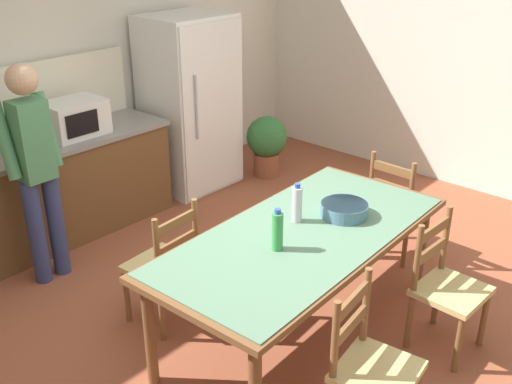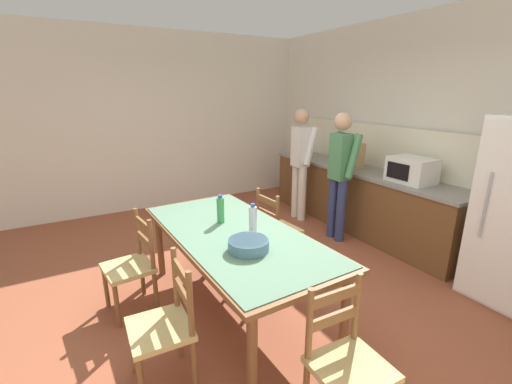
{
  "view_description": "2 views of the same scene",
  "coord_description": "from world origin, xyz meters",
  "px_view_note": "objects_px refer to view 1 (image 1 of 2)",
  "views": [
    {
      "loc": [
        -2.58,
        -2.22,
        2.59
      ],
      "look_at": [
        -0.04,
        0.04,
        1.03
      ],
      "focal_mm": 42.0,
      "sensor_mm": 36.0,
      "label": 1
    },
    {
      "loc": [
        2.63,
        -1.4,
        1.97
      ],
      "look_at": [
        -0.08,
        0.12,
        1.03
      ],
      "focal_mm": 24.0,
      "sensor_mm": 36.0,
      "label": 2
    }
  ],
  "objects_px": {
    "serving_bowl": "(344,209)",
    "chair_side_near_left": "(371,367)",
    "chair_head_end": "(397,206)",
    "potted_plant": "(267,142)",
    "bottle_near_centre": "(277,231)",
    "chair_side_near_right": "(446,287)",
    "chair_side_far_left": "(165,266)",
    "refrigerator": "(190,104)",
    "person_at_counter": "(35,164)",
    "microwave": "(74,118)",
    "dining_table": "(302,242)",
    "bottle_off_centre": "(297,204)"
  },
  "relations": [
    {
      "from": "serving_bowl",
      "to": "chair_side_near_left",
      "type": "bearing_deg",
      "value": -137.62
    },
    {
      "from": "chair_head_end",
      "to": "potted_plant",
      "type": "bearing_deg",
      "value": -15.21
    },
    {
      "from": "bottle_near_centre",
      "to": "chair_side_near_right",
      "type": "distance_m",
      "value": 1.18
    },
    {
      "from": "chair_side_far_left",
      "to": "chair_side_near_left",
      "type": "xyz_separation_m",
      "value": [
        0.06,
        -1.59,
        0.0
      ]
    },
    {
      "from": "refrigerator",
      "to": "person_at_counter",
      "type": "height_order",
      "value": "refrigerator"
    },
    {
      "from": "chair_head_end",
      "to": "chair_side_near_right",
      "type": "height_order",
      "value": "same"
    },
    {
      "from": "microwave",
      "to": "chair_head_end",
      "type": "xyz_separation_m",
      "value": [
        1.43,
        -2.36,
        -0.6
      ]
    },
    {
      "from": "bottle_near_centre",
      "to": "serving_bowl",
      "type": "height_order",
      "value": "bottle_near_centre"
    },
    {
      "from": "serving_bowl",
      "to": "chair_side_near_right",
      "type": "bearing_deg",
      "value": -78.97
    },
    {
      "from": "microwave",
      "to": "dining_table",
      "type": "distance_m",
      "value": 2.44
    },
    {
      "from": "dining_table",
      "to": "chair_side_near_right",
      "type": "bearing_deg",
      "value": -56.34
    },
    {
      "from": "bottle_near_centre",
      "to": "chair_side_far_left",
      "type": "xyz_separation_m",
      "value": [
        -0.24,
        0.79,
        -0.45
      ]
    },
    {
      "from": "bottle_near_centre",
      "to": "serving_bowl",
      "type": "relative_size",
      "value": 0.84
    },
    {
      "from": "chair_side_near_right",
      "to": "person_at_counter",
      "type": "relative_size",
      "value": 0.54
    },
    {
      "from": "serving_bowl",
      "to": "chair_side_far_left",
      "type": "bearing_deg",
      "value": 136.78
    },
    {
      "from": "chair_side_far_left",
      "to": "chair_side_near_left",
      "type": "relative_size",
      "value": 1.0
    },
    {
      "from": "person_at_counter",
      "to": "serving_bowl",
      "type": "bearing_deg",
      "value": -150.17
    },
    {
      "from": "serving_bowl",
      "to": "chair_side_near_left",
      "type": "relative_size",
      "value": 0.35
    },
    {
      "from": "bottle_off_centre",
      "to": "chair_side_near_right",
      "type": "relative_size",
      "value": 0.3
    },
    {
      "from": "refrigerator",
      "to": "potted_plant",
      "type": "distance_m",
      "value": 0.96
    },
    {
      "from": "microwave",
      "to": "bottle_off_centre",
      "type": "distance_m",
      "value": 2.3
    },
    {
      "from": "refrigerator",
      "to": "bottle_off_centre",
      "type": "distance_m",
      "value": 2.54
    },
    {
      "from": "microwave",
      "to": "chair_head_end",
      "type": "bearing_deg",
      "value": -58.74
    },
    {
      "from": "refrigerator",
      "to": "chair_side_far_left",
      "type": "relative_size",
      "value": 1.93
    },
    {
      "from": "chair_side_far_left",
      "to": "chair_side_near_right",
      "type": "bearing_deg",
      "value": 118.91
    },
    {
      "from": "chair_side_near_right",
      "to": "person_at_counter",
      "type": "height_order",
      "value": "person_at_counter"
    },
    {
      "from": "microwave",
      "to": "chair_side_near_right",
      "type": "xyz_separation_m",
      "value": [
        0.59,
        -3.19,
        -0.6
      ]
    },
    {
      "from": "refrigerator",
      "to": "chair_side_near_left",
      "type": "height_order",
      "value": "refrigerator"
    },
    {
      "from": "chair_head_end",
      "to": "chair_side_near_right",
      "type": "distance_m",
      "value": 1.18
    },
    {
      "from": "chair_head_end",
      "to": "potted_plant",
      "type": "height_order",
      "value": "chair_head_end"
    },
    {
      "from": "microwave",
      "to": "chair_side_far_left",
      "type": "height_order",
      "value": "microwave"
    },
    {
      "from": "bottle_near_centre",
      "to": "person_at_counter",
      "type": "distance_m",
      "value": 1.97
    },
    {
      "from": "chair_side_near_left",
      "to": "chair_side_near_right",
      "type": "bearing_deg",
      "value": -5.04
    },
    {
      "from": "person_at_counter",
      "to": "bottle_near_centre",
      "type": "bearing_deg",
      "value": -165.9
    },
    {
      "from": "serving_bowl",
      "to": "person_at_counter",
      "type": "bearing_deg",
      "value": 119.83
    },
    {
      "from": "refrigerator",
      "to": "person_at_counter",
      "type": "bearing_deg",
      "value": -165.88
    },
    {
      "from": "microwave",
      "to": "bottle_off_centre",
      "type": "height_order",
      "value": "microwave"
    },
    {
      "from": "bottle_near_centre",
      "to": "person_at_counter",
      "type": "bearing_deg",
      "value": 104.1
    },
    {
      "from": "chair_side_near_right",
      "to": "person_at_counter",
      "type": "bearing_deg",
      "value": 117.29
    },
    {
      "from": "dining_table",
      "to": "chair_side_near_left",
      "type": "xyz_separation_m",
      "value": [
        -0.45,
        -0.81,
        -0.26
      ]
    },
    {
      "from": "chair_head_end",
      "to": "person_at_counter",
      "type": "distance_m",
      "value": 2.84
    },
    {
      "from": "refrigerator",
      "to": "serving_bowl",
      "type": "bearing_deg",
      "value": -109.36
    },
    {
      "from": "microwave",
      "to": "person_at_counter",
      "type": "bearing_deg",
      "value": -142.38
    },
    {
      "from": "bottle_off_centre",
      "to": "chair_side_near_right",
      "type": "distance_m",
      "value": 1.09
    },
    {
      "from": "person_at_counter",
      "to": "chair_side_near_right",
      "type": "bearing_deg",
      "value": -154.73
    },
    {
      "from": "bottle_off_centre",
      "to": "chair_side_far_left",
      "type": "bearing_deg",
      "value": 133.56
    },
    {
      "from": "bottle_near_centre",
      "to": "chair_side_near_right",
      "type": "height_order",
      "value": "bottle_near_centre"
    },
    {
      "from": "dining_table",
      "to": "bottle_off_centre",
      "type": "height_order",
      "value": "bottle_off_centre"
    },
    {
      "from": "microwave",
      "to": "bottle_near_centre",
      "type": "bearing_deg",
      "value": -94.56
    },
    {
      "from": "refrigerator",
      "to": "bottle_near_centre",
      "type": "distance_m",
      "value": 2.84
    }
  ]
}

